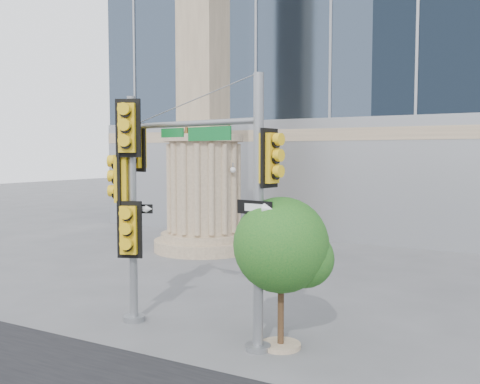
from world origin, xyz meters
The scene contains 5 objects.
ground centered at (0.00, 0.00, 0.00)m, with size 120.00×120.00×0.00m, color #545456.
monument centered at (-6.00, 9.00, 5.52)m, with size 4.40×4.40×16.60m.
main_signal_pole centered at (0.53, -0.42, 3.70)m, with size 4.59×1.18×5.98m.
secondary_signal_pole centered at (-2.12, -0.47, 3.35)m, with size 1.07×0.77×5.70m.
street_tree centered at (2.00, -0.21, 2.20)m, with size 2.15×2.10×3.34m.
Camera 1 is at (6.76, -10.74, 4.28)m, focal length 40.00 mm.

